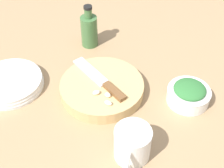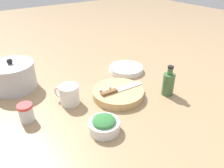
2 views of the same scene
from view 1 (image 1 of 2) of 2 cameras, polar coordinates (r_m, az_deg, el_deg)
ground_plane at (r=0.88m, az=0.27°, el=-6.19°), size 5.00×5.00×0.00m
cutting_board at (r=0.93m, az=-1.85°, el=-0.74°), size 0.25×0.25×0.04m
chef_knife at (r=0.92m, az=-1.89°, el=0.59°), size 0.23×0.04×0.01m
garlic_cloves at (r=0.87m, az=-1.54°, el=-2.31°), size 0.07×0.04×0.01m
herb_bowl at (r=0.93m, az=13.86°, el=-1.72°), size 0.13×0.13×0.06m
coffee_mug at (r=0.77m, az=3.70°, el=-10.96°), size 0.10×0.11×0.09m
plate_stack at (r=1.00m, az=-18.19°, el=0.20°), size 0.20×0.20×0.03m
oil_bottle at (r=1.10m, az=-4.20°, el=9.84°), size 0.06×0.06×0.15m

